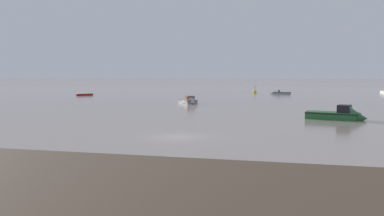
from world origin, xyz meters
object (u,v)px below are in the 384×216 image
object	(u,v)px
rowboat_moored_3	(85,95)
motorboat_moored_5	(189,102)
motorboat_moored_4	(341,116)
channel_buoy	(255,91)
motorboat_moored_2	(279,93)

from	to	relation	value
rowboat_moored_3	motorboat_moored_5	bearing A→B (deg)	-88.56
motorboat_moored_4	channel_buoy	size ratio (longest dim) A/B	3.09
channel_buoy	motorboat_moored_5	bearing A→B (deg)	-99.50
rowboat_moored_3	motorboat_moored_5	size ratio (longest dim) A/B	0.87
motorboat_moored_4	channel_buoy	xyz separation A→B (m)	(-16.46, 63.67, 0.07)
motorboat_moored_2	motorboat_moored_5	size ratio (longest dim) A/B	0.96
channel_buoy	rowboat_moored_3	bearing A→B (deg)	-150.29
motorboat_moored_4	motorboat_moored_5	bearing A→B (deg)	154.03
motorboat_moored_5	channel_buoy	world-z (taller)	channel_buoy
rowboat_moored_3	motorboat_moored_5	distance (m)	37.68
motorboat_moored_2	channel_buoy	bearing A→B (deg)	-35.04
motorboat_moored_2	channel_buoy	world-z (taller)	channel_buoy
motorboat_moored_4	motorboat_moored_5	xyz separation A→B (m)	(-23.60, 20.97, -0.08)
motorboat_moored_4	channel_buoy	world-z (taller)	channel_buoy
rowboat_moored_3	motorboat_moored_2	bearing A→B (deg)	-34.72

